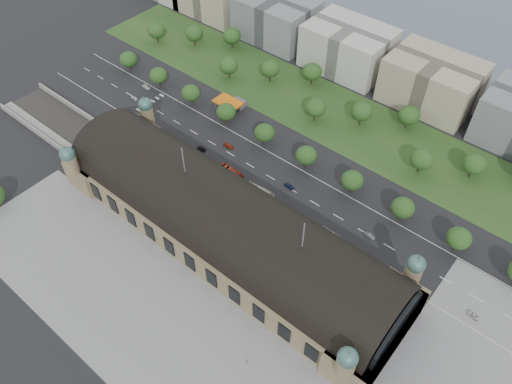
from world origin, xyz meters
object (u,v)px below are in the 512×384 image
Objects in this scene: traffic_car_0 at (134,98)px; parked_car_5 at (228,187)px; traffic_car_1 at (146,87)px; parked_car_4 at (184,156)px; parked_car_3 at (198,160)px; traffic_car_5 at (369,236)px; parked_car_1 at (136,127)px; parked_car_6 at (228,187)px; bus_mid at (260,191)px; traffic_car_3 at (228,146)px; traffic_car_2 at (201,149)px; parked_car_0 at (143,134)px; traffic_car_6 at (473,315)px; bus_west at (231,172)px; petrol_station at (234,103)px; pedestrian_0 at (247,362)px; traffic_car_4 at (289,186)px; parked_car_2 at (177,147)px; bus_east at (332,236)px.

parked_car_5 is (80.60, -16.06, 0.02)m from traffic_car_0.
parked_car_5 is (83.14, -26.44, -0.06)m from traffic_car_1.
parked_car_3 is at bearing 90.13° from parked_car_4.
traffic_car_5 is 0.86× the size of parked_car_1.
parked_car_6 is at bearing 81.88° from traffic_car_0.
bus_mid is at bearing 63.16° from parked_car_3.
traffic_car_2 is at bearing 130.32° from traffic_car_3.
parked_car_0 is 33.47m from parked_car_3.
traffic_car_6 is at bearing 72.87° from parked_car_4.
bus_west reaches higher than parked_car_1.
petrol_station is at bearing -67.12° from traffic_car_1.
traffic_car_4 is at bearing 127.10° from pedestrian_0.
parked_car_3 is 0.79× the size of parked_car_5.
parked_car_5 reaches higher than parked_car_0.
traffic_car_0 is (-44.69, -28.23, -2.20)m from petrol_station.
traffic_car_2 is 1.17× the size of parked_car_0.
petrol_station is 8.44× the size of pedestrian_0.
parked_car_1 is at bearing 54.24° from traffic_car_0.
parked_car_0 is (-19.61, -44.28, -2.29)m from petrol_station.
parked_car_2 is at bearing 100.72° from traffic_car_5.
parked_car_3 is 2.63× the size of pedestrian_0.
petrol_station is 1.31× the size of bus_east.
traffic_car_3 is at bearing -93.57° from traffic_car_1.
traffic_car_5 is 91.64m from parked_car_4.
bus_east is at bearing 56.91° from parked_car_6.
parked_car_5 is at bearing -105.45° from traffic_car_1.
traffic_car_2 is 22.39m from bus_west.
traffic_car_0 is at bearing -86.13° from traffic_car_4.
parked_car_3 is (4.17, -6.49, 0.09)m from traffic_car_2.
parked_car_5 is (55.51, 0.00, 0.11)m from parked_car_0.
traffic_car_1 is 0.96× the size of parked_car_2.
pedestrian_0 reaches higher than parked_car_4.
traffic_car_4 is 26.57m from bus_west.
traffic_car_1 is 3.01× the size of pedestrian_0.
traffic_car_1 is at bearing -137.07° from parked_car_2.
traffic_car_5 is 1.03× the size of parked_car_4.
traffic_car_4 is (37.68, -2.39, 0.08)m from traffic_car_3.
pedestrian_0 reaches higher than traffic_car_2.
parked_car_3 is at bearing 101.89° from traffic_car_5.
petrol_station reaches higher than traffic_car_0.
parked_car_0 is at bearing -113.24° from parked_car_3.
traffic_car_3 is 1.06× the size of traffic_car_5.
parked_car_0 is at bearing -131.55° from traffic_car_1.
traffic_car_0 is 76.77m from bus_west.
traffic_car_3 is 1.06× the size of traffic_car_4.
bus_east reaches higher than traffic_car_2.
traffic_car_6 is 107.98m from parked_car_6.
traffic_car_3 is 0.39× the size of bus_west.
bus_west reaches higher than traffic_car_0.
parked_car_2 reaches higher than parked_car_0.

